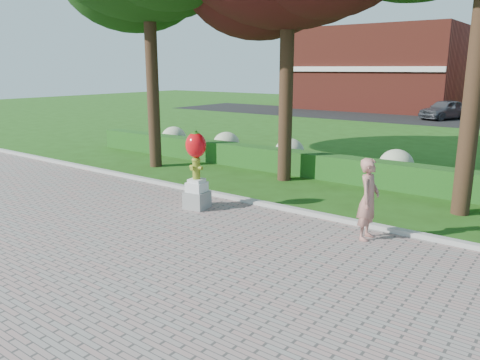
# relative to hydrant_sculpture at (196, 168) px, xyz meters

# --- Properties ---
(ground) EXTENTS (100.00, 100.00, 0.00)m
(ground) POSITION_rel_hydrant_sculpture_xyz_m (2.07, -1.79, -1.11)
(ground) COLOR #224B12
(ground) RESTS_ON ground
(walkway) EXTENTS (40.00, 14.00, 0.04)m
(walkway) POSITION_rel_hydrant_sculpture_xyz_m (2.07, -5.79, -1.09)
(walkway) COLOR gray
(walkway) RESTS_ON ground
(curb) EXTENTS (40.00, 0.18, 0.15)m
(curb) POSITION_rel_hydrant_sculpture_xyz_m (2.07, 1.21, -1.04)
(curb) COLOR #ADADA5
(curb) RESTS_ON ground
(lawn_hedge) EXTENTS (24.00, 0.70, 0.80)m
(lawn_hedge) POSITION_rel_hydrant_sculpture_xyz_m (2.07, 5.21, -0.71)
(lawn_hedge) COLOR #154B16
(lawn_hedge) RESTS_ON ground
(hydrangea_row) EXTENTS (20.10, 1.10, 0.99)m
(hydrangea_row) POSITION_rel_hydrant_sculpture_xyz_m (2.64, 6.21, -0.56)
(hydrangea_row) COLOR #B9C697
(hydrangea_row) RESTS_ON ground
(building_left) EXTENTS (14.00, 8.00, 7.00)m
(building_left) POSITION_rel_hydrant_sculpture_xyz_m (-7.93, 32.21, 2.39)
(building_left) COLOR maroon
(building_left) RESTS_ON ground
(hydrant_sculpture) EXTENTS (0.61, 0.61, 2.03)m
(hydrant_sculpture) POSITION_rel_hydrant_sculpture_xyz_m (0.00, 0.00, 0.00)
(hydrant_sculpture) COLOR gray
(hydrant_sculpture) RESTS_ON walkway
(woman) EXTENTS (0.47, 0.67, 1.74)m
(woman) POSITION_rel_hydrant_sculpture_xyz_m (4.39, 0.48, -0.20)
(woman) COLOR #B07164
(woman) RESTS_ON walkway
(parked_car) EXTENTS (3.07, 4.40, 1.39)m
(parked_car) POSITION_rel_hydrant_sculpture_xyz_m (-0.46, 26.84, -0.40)
(parked_car) COLOR #43454B
(parked_car) RESTS_ON street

